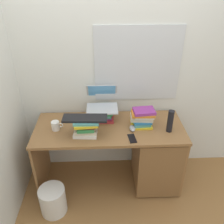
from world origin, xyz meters
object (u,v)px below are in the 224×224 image
Objects in this scene: book_stack_tall at (103,115)px; keyboard at (85,118)px; computer_mouse at (132,128)px; wastebasket at (53,200)px; cell_phone at (132,138)px; desk at (146,153)px; book_stack_keyboard_riser at (86,127)px; book_stack_side at (142,118)px; water_bottle at (170,121)px; laptop at (102,101)px; mug at (56,126)px.

book_stack_tall is 0.58× the size of keyboard.
computer_mouse is 1.09m from wastebasket.
computer_mouse reaches higher than cell_phone.
desk is 6.02× the size of book_stack_keyboard_riser.
computer_mouse is 0.76× the size of cell_phone.
water_bottle is at bearing -23.54° from book_stack_side.
keyboard reaches higher than cell_phone.
laptop is 3.32× the size of computer_mouse.
book_stack_tall is (-0.46, 0.17, 0.41)m from desk.
keyboard reaches higher than wastebasket.
book_stack_side is 0.89m from mug.
desk is 0.51m from water_bottle.
mug is at bearing 82.95° from wastebasket.
cell_phone is (0.28, -0.35, -0.06)m from book_stack_tall.
book_stack_side is at bearing 14.70° from book_stack_keyboard_riser.
wastebasket is at bearing -159.31° from desk.
book_stack_side is 2.41× the size of computer_mouse.
computer_mouse is 0.45× the size of water_bottle.
book_stack_keyboard_riser is at bearing -165.30° from book_stack_side.
laptop is (-0.01, 0.07, 0.12)m from book_stack_tall.
laptop is 0.38m from keyboard.
desk is 1.02m from mug.
water_bottle is (0.37, -0.03, 0.10)m from computer_mouse.
book_stack_side is 1.07× the size of water_bottle.
book_stack_tall is at bearing 146.04° from computer_mouse.
wastebasket is (-0.36, -0.27, -0.71)m from book_stack_keyboard_riser.
desk is at bearing 12.05° from keyboard.
cell_phone is (-0.39, -0.12, -0.11)m from water_bottle.
computer_mouse is (-0.11, -0.08, -0.08)m from book_stack_side.
keyboard is at bearing 36.92° from wastebasket.
desk is 0.40m from computer_mouse.
keyboard is 0.92m from wastebasket.
laptop reaches higher than book_stack_tall.
mug is at bearing 158.63° from cell_phone.
cell_phone is at bearing -9.98° from book_stack_keyboard_riser.
computer_mouse is at bearing -168.11° from desk.
book_stack_tall reaches higher than computer_mouse.
book_stack_side reaches higher than book_stack_keyboard_riser.
book_stack_side is 0.28m from cell_phone.
computer_mouse is (0.30, -0.20, -0.05)m from book_stack_tall.
keyboard reaches higher than computer_mouse.
cell_phone is (-0.19, -0.19, 0.35)m from desk.
keyboard is at bearing -121.87° from book_stack_tall.
mug is 0.51× the size of water_bottle.
water_bottle is (0.66, -0.24, 0.05)m from book_stack_tall.
computer_mouse reaches higher than wastebasket.
book_stack_side is at bearing 24.04° from wastebasket.
book_stack_tall is 0.34m from keyboard.
keyboard is 0.49m from cell_phone.
mug is at bearing 176.34° from water_bottle.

